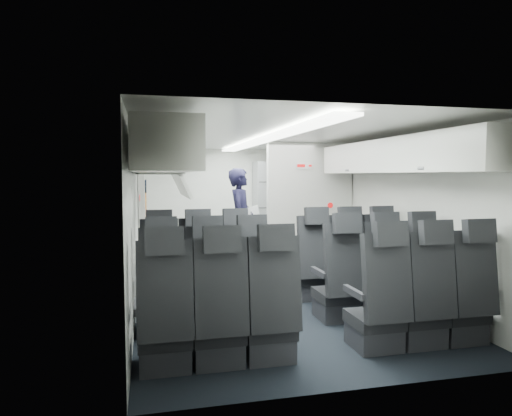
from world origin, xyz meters
name	(u,v)px	position (x,y,z in m)	size (l,w,h in m)	color
cabin_shell	(263,212)	(0.00, 0.00, 1.12)	(3.41, 6.01, 2.16)	black
seat_row_front	(273,271)	(0.00, -0.53, 0.40)	(3.33, 0.56, 1.24)	black
seat_row_mid	(295,288)	(0.00, -1.43, 0.40)	(3.33, 0.56, 1.24)	black
seat_row_rear	(326,312)	(0.00, -2.33, 0.40)	(3.33, 0.56, 1.24)	black
overhead_bin_left_rear	(163,149)	(-1.40, -2.00, 1.86)	(0.53, 1.80, 0.40)	silver
overhead_bin_left_front_open	(156,167)	(-1.44, -0.25, 1.74)	(0.64, 1.70, 0.72)	#9E9E93
overhead_bin_right_rear	(444,153)	(1.40, -2.00, 1.86)	(0.53, 1.80, 0.40)	silver
overhead_bin_right_front	(365,159)	(1.40, -0.25, 1.86)	(0.53, 1.70, 0.40)	silver
bulkhead_partition	(310,210)	(0.98, 0.80, 1.08)	(1.40, 0.15, 2.13)	silver
galley_unit	(275,209)	(0.95, 2.72, 0.95)	(0.85, 0.52, 1.90)	#939399
boarding_door	(142,217)	(-1.64, 1.55, 0.95)	(0.12, 1.27, 1.86)	silver
flight_attendant	(241,220)	(-0.02, 1.42, 0.87)	(0.64, 0.42, 1.75)	black
carry_on_bag	(158,160)	(-1.41, -0.13, 1.82)	(0.42, 0.29, 0.25)	black
papers	(252,211)	(0.17, 1.37, 1.03)	(0.21, 0.02, 0.15)	white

